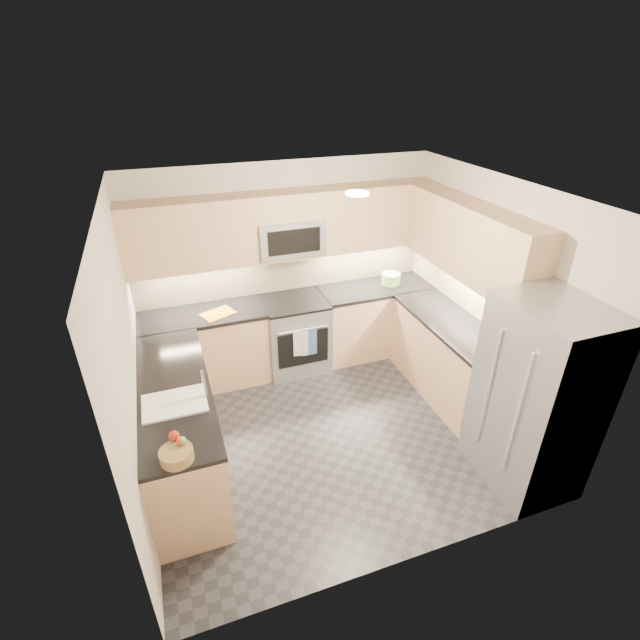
% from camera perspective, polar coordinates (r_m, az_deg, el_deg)
% --- Properties ---
extents(floor, '(3.60, 3.20, 0.00)m').
position_cam_1_polar(floor, '(5.09, 1.35, -13.22)').
color(floor, black).
rests_on(floor, ground).
extents(ceiling, '(3.60, 3.20, 0.02)m').
position_cam_1_polar(ceiling, '(3.88, 1.79, 15.23)').
color(ceiling, beige).
rests_on(ceiling, wall_back).
extents(wall_back, '(3.60, 0.02, 2.50)m').
position_cam_1_polar(wall_back, '(5.72, -4.23, 6.62)').
color(wall_back, '#BBB3A3').
rests_on(wall_back, floor).
extents(wall_front, '(3.60, 0.02, 2.50)m').
position_cam_1_polar(wall_front, '(3.20, 12.16, -14.56)').
color(wall_front, '#BBB3A3').
rests_on(wall_front, floor).
extents(wall_left, '(0.02, 3.20, 2.50)m').
position_cam_1_polar(wall_left, '(4.15, -22.44, -5.06)').
color(wall_left, '#BBB3A3').
rests_on(wall_left, floor).
extents(wall_right, '(0.02, 3.20, 2.50)m').
position_cam_1_polar(wall_right, '(5.21, 20.40, 2.42)').
color(wall_right, '#BBB3A3').
rests_on(wall_right, floor).
extents(base_cab_back_left, '(1.42, 0.60, 0.90)m').
position_cam_1_polar(base_cab_back_left, '(5.66, -13.77, -3.58)').
color(base_cab_back_left, tan).
rests_on(base_cab_back_left, floor).
extents(base_cab_back_right, '(1.42, 0.60, 0.90)m').
position_cam_1_polar(base_cab_back_right, '(6.17, 6.60, 0.01)').
color(base_cab_back_right, tan).
rests_on(base_cab_back_right, floor).
extents(base_cab_right, '(0.60, 1.70, 0.90)m').
position_cam_1_polar(base_cab_right, '(5.52, 15.60, -4.77)').
color(base_cab_right, tan).
rests_on(base_cab_right, floor).
extents(base_cab_peninsula, '(0.60, 2.00, 0.90)m').
position_cam_1_polar(base_cab_peninsula, '(4.60, -16.78, -12.75)').
color(base_cab_peninsula, tan).
rests_on(base_cab_peninsula, floor).
extents(countertop_back_left, '(1.42, 0.63, 0.04)m').
position_cam_1_polar(countertop_back_left, '(5.43, -14.34, 0.60)').
color(countertop_back_left, black).
rests_on(countertop_back_left, base_cab_back_left).
extents(countertop_back_right, '(1.42, 0.63, 0.04)m').
position_cam_1_polar(countertop_back_right, '(5.96, 6.85, 3.96)').
color(countertop_back_right, black).
rests_on(countertop_back_right, base_cab_back_right).
extents(countertop_right, '(0.63, 1.70, 0.04)m').
position_cam_1_polar(countertop_right, '(5.28, 16.27, -0.52)').
color(countertop_right, black).
rests_on(countertop_right, base_cab_right).
extents(countertop_peninsula, '(0.63, 2.00, 0.04)m').
position_cam_1_polar(countertop_peninsula, '(4.32, -17.66, -8.07)').
color(countertop_peninsula, black).
rests_on(countertop_peninsula, base_cab_peninsula).
extents(upper_cab_back, '(3.60, 0.35, 0.75)m').
position_cam_1_polar(upper_cab_back, '(5.37, -3.93, 11.63)').
color(upper_cab_back, tan).
rests_on(upper_cab_back, wall_back).
extents(upper_cab_right, '(0.35, 1.95, 0.75)m').
position_cam_1_polar(upper_cab_right, '(5.09, 18.06, 9.28)').
color(upper_cab_right, tan).
rests_on(upper_cab_right, wall_right).
extents(backsplash_back, '(3.60, 0.01, 0.51)m').
position_cam_1_polar(backsplash_back, '(5.74, -4.19, 6.10)').
color(backsplash_back, tan).
rests_on(backsplash_back, wall_back).
extents(backsplash_right, '(0.01, 2.30, 0.51)m').
position_cam_1_polar(backsplash_right, '(5.54, 17.45, 3.91)').
color(backsplash_right, tan).
rests_on(backsplash_right, wall_right).
extents(gas_range, '(0.76, 0.65, 0.91)m').
position_cam_1_polar(gas_range, '(5.80, -3.07, -1.82)').
color(gas_range, '#989BA0').
rests_on(gas_range, floor).
extents(range_cooktop, '(0.76, 0.65, 0.03)m').
position_cam_1_polar(range_cooktop, '(5.58, -3.19, 2.24)').
color(range_cooktop, black).
rests_on(range_cooktop, gas_range).
extents(oven_door_glass, '(0.62, 0.02, 0.45)m').
position_cam_1_polar(oven_door_glass, '(5.53, -2.07, -3.52)').
color(oven_door_glass, black).
rests_on(oven_door_glass, gas_range).
extents(oven_handle, '(0.60, 0.02, 0.02)m').
position_cam_1_polar(oven_handle, '(5.37, -2.05, -1.20)').
color(oven_handle, '#B2B5BA').
rests_on(oven_handle, gas_range).
extents(microwave, '(0.76, 0.40, 0.40)m').
position_cam_1_polar(microwave, '(5.38, -3.81, 10.29)').
color(microwave, '#96989E').
rests_on(microwave, upper_cab_back).
extents(microwave_door, '(0.60, 0.01, 0.28)m').
position_cam_1_polar(microwave_door, '(5.20, -3.17, 9.61)').
color(microwave_door, black).
rests_on(microwave_door, microwave).
extents(refrigerator, '(0.70, 0.90, 1.80)m').
position_cam_1_polar(refrigerator, '(4.46, 25.05, -8.63)').
color(refrigerator, gray).
rests_on(refrigerator, floor).
extents(fridge_handle_left, '(0.02, 0.02, 1.20)m').
position_cam_1_polar(fridge_handle_left, '(4.11, 23.04, -10.77)').
color(fridge_handle_left, '#B2B5BA').
rests_on(fridge_handle_left, refrigerator).
extents(fridge_handle_right, '(0.02, 0.02, 1.20)m').
position_cam_1_polar(fridge_handle_right, '(4.31, 19.99, -8.04)').
color(fridge_handle_right, '#B2B5BA').
rests_on(fridge_handle_right, refrigerator).
extents(sink_basin, '(0.52, 0.38, 0.16)m').
position_cam_1_polar(sink_basin, '(4.14, -17.33, -10.51)').
color(sink_basin, white).
rests_on(sink_basin, base_cab_peninsula).
extents(faucet, '(0.03, 0.03, 0.28)m').
position_cam_1_polar(faucet, '(4.02, -14.06, -7.69)').
color(faucet, silver).
rests_on(faucet, countertop_peninsula).
extents(utensil_bowl, '(0.26, 0.26, 0.14)m').
position_cam_1_polar(utensil_bowl, '(6.02, 8.71, 5.06)').
color(utensil_bowl, '#66A848').
rests_on(utensil_bowl, countertop_back_right).
extents(cutting_board, '(0.42, 0.37, 0.01)m').
position_cam_1_polar(cutting_board, '(5.36, -12.44, 0.77)').
color(cutting_board, orange).
rests_on(cutting_board, countertop_back_left).
extents(fruit_basket, '(0.26, 0.26, 0.09)m').
position_cam_1_polar(fruit_basket, '(3.58, -17.24, -15.59)').
color(fruit_basket, olive).
rests_on(fruit_basket, countertop_peninsula).
extents(fruit_apple, '(0.08, 0.08, 0.08)m').
position_cam_1_polar(fruit_apple, '(3.63, -17.51, -13.46)').
color(fruit_apple, '#9D2211').
rests_on(fruit_apple, fruit_basket).
extents(fruit_pear, '(0.06, 0.06, 0.06)m').
position_cam_1_polar(fruit_pear, '(3.57, -16.62, -14.05)').
color(fruit_pear, '#4AAD4F').
rests_on(fruit_pear, fruit_basket).
extents(dish_towel_check, '(0.17, 0.04, 0.33)m').
position_cam_1_polar(dish_towel_check, '(5.43, -2.38, -2.92)').
color(dish_towel_check, silver).
rests_on(dish_towel_check, oven_handle).
extents(dish_towel_blue, '(0.19, 0.02, 0.35)m').
position_cam_1_polar(dish_towel_blue, '(5.46, -1.34, -2.73)').
color(dish_towel_blue, '#2E4F7E').
rests_on(dish_towel_blue, oven_handle).
extents(fruit_orange, '(0.07, 0.07, 0.07)m').
position_cam_1_polar(fruit_orange, '(3.58, -16.70, -14.07)').
color(fruit_orange, '#DA4818').
rests_on(fruit_orange, fruit_basket).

